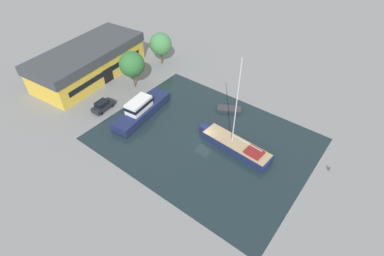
{
  "coord_description": "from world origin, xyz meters",
  "views": [
    {
      "loc": [
        -28.58,
        -19.6,
        32.96
      ],
      "look_at": [
        0.0,
        2.44,
        1.0
      ],
      "focal_mm": 28.0,
      "sensor_mm": 36.0,
      "label": 1
    }
  ],
  "objects": [
    {
      "name": "small_dinghy",
      "position": [
        8.63,
        0.78,
        0.3
      ],
      "size": [
        3.56,
        4.51,
        0.57
      ],
      "rotation": [
        0.0,
        0.0,
        3.65
      ],
      "color": "#23282D",
      "rests_on": "water_canal"
    },
    {
      "name": "quay_tree_by_water",
      "position": [
        13.95,
        21.54,
        4.51
      ],
      "size": [
        4.68,
        4.68,
        6.86
      ],
      "color": "brown",
      "rests_on": "ground"
    },
    {
      "name": "mooring_bollard",
      "position": [
        5.64,
        -17.95,
        0.37
      ],
      "size": [
        0.25,
        0.25,
        0.7
      ],
      "color": "#47474C",
      "rests_on": "ground"
    },
    {
      "name": "motor_cruiser",
      "position": [
        -1.74,
        12.18,
        1.22
      ],
      "size": [
        12.76,
        4.9,
        3.39
      ],
      "rotation": [
        0.0,
        0.0,
        1.69
      ],
      "color": "#19234C",
      "rests_on": "water_canal"
    },
    {
      "name": "sailboat_moored",
      "position": [
        1.06,
        -5.07,
        0.78
      ],
      "size": [
        3.7,
        12.61,
        15.29
      ],
      "rotation": [
        0.0,
        0.0,
        -0.06
      ],
      "color": "#19234C",
      "rests_on": "water_canal"
    },
    {
      "name": "quay_tree_near_building",
      "position": [
        3.88,
        19.6,
        4.9
      ],
      "size": [
        4.82,
        4.82,
        7.31
      ],
      "color": "brown",
      "rests_on": "ground"
    },
    {
      "name": "water_canal",
      "position": [
        0.0,
        0.0,
        0.0
      ],
      "size": [
        24.93,
        32.56,
        0.01
      ],
      "primitive_type": "cube",
      "color": "#19282D",
      "rests_on": "ground"
    },
    {
      "name": "parked_car",
      "position": [
        -4.78,
        18.67,
        0.88
      ],
      "size": [
        4.37,
        2.13,
        1.79
      ],
      "rotation": [
        0.0,
        0.0,
        4.79
      ],
      "color": "#1E2328",
      "rests_on": "ground"
    },
    {
      "name": "warehouse_building",
      "position": [
        1.42,
        29.92,
        3.05
      ],
      "size": [
        24.25,
        12.66,
        6.02
      ],
      "rotation": [
        0.0,
        0.0,
        0.1
      ],
      "color": "gold",
      "rests_on": "ground"
    },
    {
      "name": "ground_plane",
      "position": [
        0.0,
        0.0,
        0.0
      ],
      "size": [
        440.0,
        440.0,
        0.0
      ],
      "primitive_type": "plane",
      "color": "gray"
    }
  ]
}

